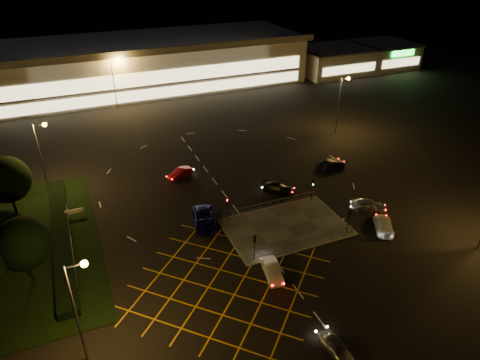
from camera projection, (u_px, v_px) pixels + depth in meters
name	position (u px, v px, depth m)	size (l,w,h in m)	color
ground	(263.00, 222.00, 52.56)	(180.00, 180.00, 0.00)	black
pedestrian_island	(286.00, 227.00, 51.61)	(14.00, 9.00, 0.12)	#4C4944
grass_verge	(15.00, 250.00, 47.80)	(18.00, 30.00, 0.08)	black
hedge	(61.00, 236.00, 49.28)	(2.00, 26.00, 1.00)	black
supermarket	(148.00, 62.00, 99.57)	(72.00, 26.50, 10.50)	beige
retail_unit_a	(333.00, 60.00, 109.90)	(18.80, 14.80, 6.35)	beige
retail_unit_b	(384.00, 54.00, 115.34)	(14.80, 14.80, 6.35)	beige
streetlight_sw	(78.00, 300.00, 32.36)	(1.78, 0.56, 10.03)	slate
streetlight_nw	(42.00, 148.00, 55.71)	(1.78, 0.56, 10.03)	slate
streetlight_ne	(342.00, 97.00, 73.69)	(1.78, 0.56, 10.03)	slate
streetlight_far_left	(115.00, 77.00, 84.52)	(1.78, 0.56, 10.03)	slate
streetlight_far_right	(288.00, 56.00, 99.76)	(1.78, 0.56, 10.03)	slate
signal_sw	(255.00, 242.00, 45.23)	(0.28, 0.30, 3.15)	black
signal_se	(349.00, 217.00, 49.32)	(0.28, 0.30, 3.15)	black
signal_nw	(227.00, 205.00, 51.63)	(0.28, 0.30, 3.15)	black
signal_ne	(312.00, 185.00, 55.72)	(0.28, 0.30, 3.15)	black
tree_c	(6.00, 180.00, 51.79)	(5.76, 5.76, 7.84)	black
tree_e	(23.00, 244.00, 41.41)	(5.40, 5.40, 7.35)	black
car_near_silver	(336.00, 347.00, 35.72)	(1.48, 3.69, 1.26)	silver
car_queue_white	(272.00, 271.00, 43.86)	(1.46, 4.18, 1.38)	silver
car_left_blue	(205.00, 219.00, 51.86)	(2.63, 5.70, 1.58)	#0F0D53
car_far_dkgrey	(278.00, 188.00, 58.55)	(1.78, 4.38, 1.27)	black
car_right_silver	(368.00, 205.00, 54.52)	(1.80, 4.48, 1.53)	#ABAEB2
car_circ_red	(180.00, 173.00, 62.26)	(1.36, 3.91, 1.29)	maroon
car_east_grey	(331.00, 164.00, 64.85)	(2.16, 4.68, 1.30)	black
car_approach_white	(384.00, 225.00, 50.88)	(1.96, 4.82, 1.40)	silver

